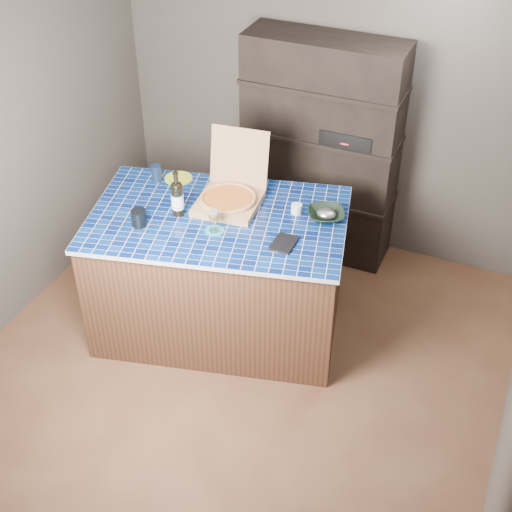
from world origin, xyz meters
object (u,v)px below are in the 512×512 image
at_px(wine_glass, 214,216).
at_px(dvd_case, 284,243).
at_px(kitchen_island, 220,272).
at_px(pizza_box, 229,196).
at_px(bowl, 326,215).
at_px(mead_bottle, 177,198).

bearing_deg(wine_glass, dvd_case, 5.24).
xyz_separation_m(kitchen_island, pizza_box, (0.01, 0.17, 0.53)).
height_order(pizza_box, dvd_case, pizza_box).
distance_m(dvd_case, bowl, 0.41).
relative_size(kitchen_island, bowl, 7.80).
distance_m(mead_bottle, dvd_case, 0.79).
xyz_separation_m(kitchen_island, dvd_case, (0.52, -0.11, 0.48)).
xyz_separation_m(kitchen_island, wine_glass, (0.05, -0.16, 0.59)).
bearing_deg(pizza_box, bowl, 1.94).
xyz_separation_m(mead_bottle, dvd_case, (0.78, -0.04, -0.12)).
xyz_separation_m(pizza_box, wine_glass, (0.05, -0.33, 0.05)).
bearing_deg(mead_bottle, pizza_box, 43.49).
height_order(kitchen_island, bowl, bowl).
xyz_separation_m(pizza_box, mead_bottle, (-0.26, -0.25, 0.06)).
xyz_separation_m(mead_bottle, bowl, (0.92, 0.34, -0.10)).
distance_m(kitchen_island, bowl, 0.88).
bearing_deg(bowl, mead_bottle, -159.68).
relative_size(wine_glass, bowl, 0.68).
relative_size(kitchen_island, dvd_case, 9.79).
xyz_separation_m(wine_glass, bowl, (0.62, 0.42, -0.09)).
bearing_deg(wine_glass, kitchen_island, 108.57).
height_order(wine_glass, bowl, wine_glass).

